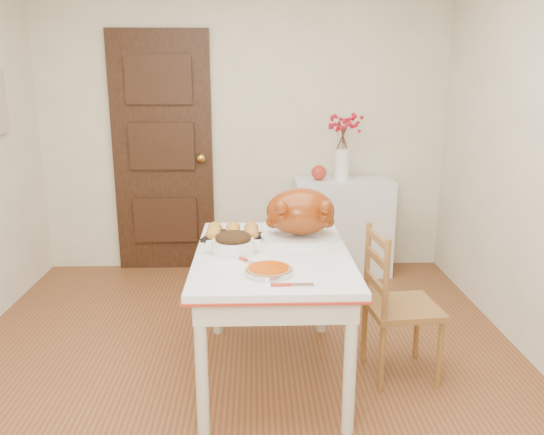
{
  "coord_description": "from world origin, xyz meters",
  "views": [
    {
      "loc": [
        0.09,
        -2.73,
        1.67
      ],
      "look_at": [
        0.18,
        0.14,
        0.93
      ],
      "focal_mm": 35.91,
      "sensor_mm": 36.0,
      "label": 1
    }
  ],
  "objects_px": {
    "kitchen_table": "(272,315)",
    "pumpkin_pie": "(269,270)",
    "sideboard": "(342,227)",
    "chair_oak": "(403,304)",
    "turkey_platter": "(301,214)"
  },
  "relations": [
    {
      "from": "kitchen_table",
      "to": "pumpkin_pie",
      "type": "bearing_deg",
      "value": -94.67
    },
    {
      "from": "sideboard",
      "to": "kitchen_table",
      "type": "xyz_separation_m",
      "value": [
        -0.66,
        -1.69,
        -0.04
      ]
    },
    {
      "from": "sideboard",
      "to": "chair_oak",
      "type": "height_order",
      "value": "chair_oak"
    },
    {
      "from": "chair_oak",
      "to": "pumpkin_pie",
      "type": "distance_m",
      "value": 0.9
    },
    {
      "from": "turkey_platter",
      "to": "pumpkin_pie",
      "type": "height_order",
      "value": "turkey_platter"
    },
    {
      "from": "sideboard",
      "to": "turkey_platter",
      "type": "bearing_deg",
      "value": -108.81
    },
    {
      "from": "kitchen_table",
      "to": "chair_oak",
      "type": "relative_size",
      "value": 1.43
    },
    {
      "from": "kitchen_table",
      "to": "pumpkin_pie",
      "type": "xyz_separation_m",
      "value": [
        -0.03,
        -0.35,
        0.4
      ]
    },
    {
      "from": "chair_oak",
      "to": "pumpkin_pie",
      "type": "xyz_separation_m",
      "value": [
        -0.76,
        -0.34,
        0.34
      ]
    },
    {
      "from": "kitchen_table",
      "to": "pumpkin_pie",
      "type": "relative_size",
      "value": 5.41
    },
    {
      "from": "kitchen_table",
      "to": "chair_oak",
      "type": "distance_m",
      "value": 0.74
    },
    {
      "from": "turkey_platter",
      "to": "sideboard",
      "type": "bearing_deg",
      "value": 87.94
    },
    {
      "from": "kitchen_table",
      "to": "pumpkin_pie",
      "type": "distance_m",
      "value": 0.53
    },
    {
      "from": "chair_oak",
      "to": "turkey_platter",
      "type": "relative_size",
      "value": 1.86
    },
    {
      "from": "sideboard",
      "to": "pumpkin_pie",
      "type": "relative_size",
      "value": 3.59
    }
  ]
}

